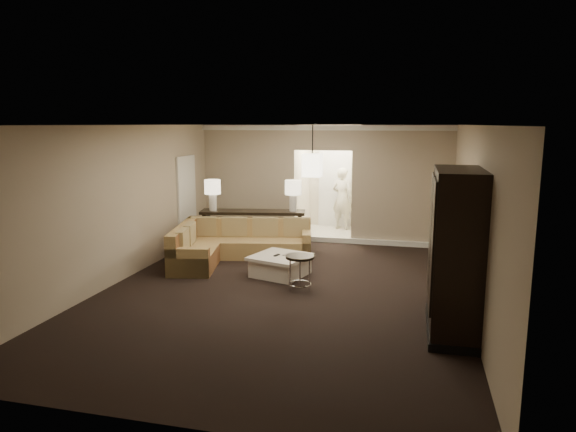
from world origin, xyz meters
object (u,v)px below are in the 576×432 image
(armoire, at_px, (455,256))
(person, at_px, (342,195))
(console_table, at_px, (253,227))
(coffee_table, at_px, (280,265))
(drink_table, at_px, (300,265))
(sectional_sofa, at_px, (231,245))

(armoire, xyz_separation_m, person, (-2.43, 6.60, -0.15))
(console_table, bearing_deg, coffee_table, -68.65)
(console_table, xyz_separation_m, person, (1.63, 2.82, 0.39))
(console_table, height_order, drink_table, console_table)
(coffee_table, xyz_separation_m, console_table, (-1.10, 1.78, 0.34))
(drink_table, bearing_deg, person, 90.21)
(console_table, relative_size, drink_table, 3.92)
(sectional_sofa, height_order, console_table, console_table)
(sectional_sofa, xyz_separation_m, armoire, (4.25, -2.85, 0.75))
(coffee_table, xyz_separation_m, person, (0.53, 4.60, 0.73))
(armoire, relative_size, drink_table, 3.67)
(sectional_sofa, relative_size, drink_table, 4.63)
(coffee_table, bearing_deg, sectional_sofa, 146.73)
(armoire, distance_m, drink_table, 2.78)
(person, bearing_deg, armoire, 133.72)
(sectional_sofa, relative_size, coffee_table, 2.35)
(drink_table, relative_size, person, 0.33)
(drink_table, distance_m, person, 5.39)
(coffee_table, bearing_deg, console_table, 121.69)
(sectional_sofa, height_order, drink_table, sectional_sofa)
(drink_table, bearing_deg, sectional_sofa, 138.66)
(coffee_table, relative_size, console_table, 0.50)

